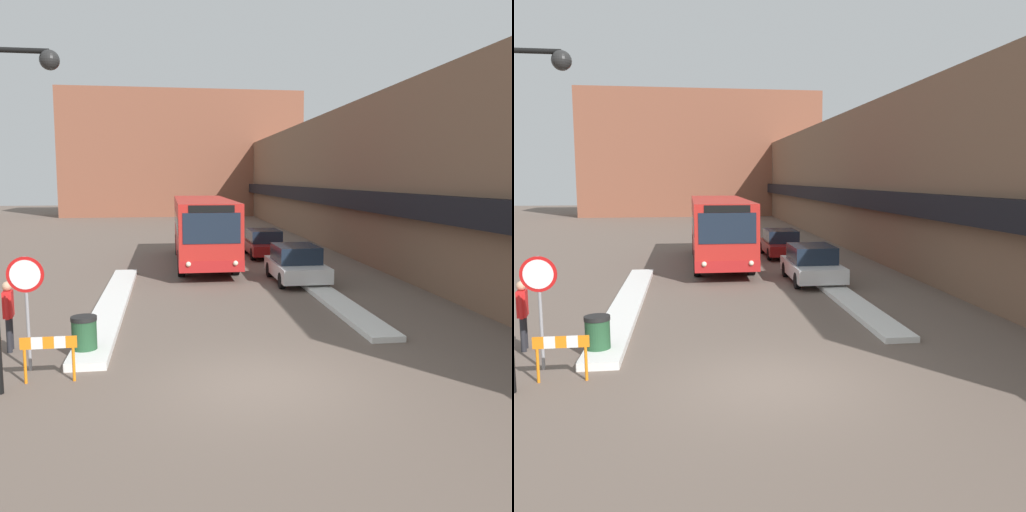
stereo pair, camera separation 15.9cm
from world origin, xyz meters
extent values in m
plane|color=#66564C|center=(0.00, 0.00, 0.00)|extent=(160.00, 160.00, 0.00)
cube|color=brown|center=(10.00, 24.00, 3.95)|extent=(5.00, 60.00, 7.89)
cube|color=black|center=(7.25, 24.00, 3.05)|extent=(0.50, 60.00, 0.90)
cube|color=brown|center=(0.00, 54.85, 6.73)|extent=(26.00, 8.00, 13.46)
cube|color=silver|center=(-3.60, 7.68, 0.09)|extent=(0.90, 12.71, 0.18)
cube|color=silver|center=(3.60, 7.57, 0.08)|extent=(0.90, 10.45, 0.16)
cube|color=red|center=(-0.14, 16.46, 1.79)|extent=(2.52, 11.04, 2.63)
cube|color=red|center=(-0.14, 16.46, 0.70)|extent=(2.54, 11.06, 0.46)
cube|color=#192333|center=(-0.14, 16.46, 2.16)|extent=(2.55, 10.16, 0.72)
cube|color=#192333|center=(-0.14, 10.93, 2.18)|extent=(2.22, 0.03, 1.18)
cube|color=black|center=(-0.14, 10.93, 2.92)|extent=(1.77, 0.03, 0.28)
sphere|color=#F2EAC6|center=(-1.05, 10.92, 0.82)|extent=(0.20, 0.20, 0.20)
sphere|color=#F2EAC6|center=(0.77, 10.92, 0.82)|extent=(0.20, 0.20, 0.20)
cylinder|color=black|center=(-1.28, 13.04, 0.55)|extent=(0.28, 1.11, 1.11)
cylinder|color=black|center=(1.00, 13.04, 0.55)|extent=(0.28, 1.11, 1.11)
cylinder|color=black|center=(-1.28, 19.88, 0.55)|extent=(0.28, 1.11, 1.11)
cylinder|color=black|center=(1.00, 19.88, 0.55)|extent=(0.28, 1.11, 1.11)
cube|color=silver|center=(3.20, 11.05, 0.52)|extent=(1.85, 4.24, 0.55)
cube|color=#192333|center=(3.20, 11.15, 1.13)|extent=(1.63, 2.33, 0.65)
cylinder|color=black|center=(4.05, 9.73, 0.30)|extent=(0.20, 0.61, 0.61)
cylinder|color=black|center=(2.35, 9.73, 0.30)|extent=(0.20, 0.61, 0.61)
cylinder|color=black|center=(4.05, 12.36, 0.30)|extent=(0.20, 0.61, 0.61)
cylinder|color=black|center=(2.35, 12.36, 0.30)|extent=(0.20, 0.61, 0.61)
cube|color=maroon|center=(3.20, 18.63, 0.51)|extent=(1.79, 4.42, 0.52)
cube|color=#192333|center=(3.20, 18.74, 1.08)|extent=(1.57, 2.43, 0.63)
cylinder|color=black|center=(4.01, 17.26, 0.31)|extent=(0.20, 0.62, 0.62)
cylinder|color=black|center=(2.39, 17.26, 0.31)|extent=(0.20, 0.62, 0.62)
cylinder|color=black|center=(4.01, 20.00, 0.31)|extent=(0.20, 0.62, 0.62)
cylinder|color=black|center=(2.39, 20.00, 0.31)|extent=(0.20, 0.62, 0.62)
cylinder|color=gray|center=(-4.76, 1.60, 1.23)|extent=(0.07, 0.07, 2.46)
cylinder|color=red|center=(-4.76, 1.58, 2.08)|extent=(0.76, 0.03, 0.76)
cylinder|color=white|center=(-4.76, 1.57, 2.08)|extent=(0.62, 0.02, 0.62)
cylinder|color=black|center=(-4.44, 0.30, 6.33)|extent=(1.20, 0.10, 0.10)
sphere|color=black|center=(-3.84, 0.30, 6.18)|extent=(0.36, 0.36, 0.36)
cylinder|color=#232328|center=(-5.58, 3.29, 0.41)|extent=(0.12, 0.12, 0.83)
cylinder|color=#232328|center=(-5.54, 3.00, 0.41)|extent=(0.12, 0.12, 0.83)
cube|color=red|center=(-5.56, 3.14, 1.14)|extent=(0.26, 0.47, 0.62)
sphere|color=tan|center=(-5.56, 3.14, 1.56)|extent=(0.23, 0.23, 0.23)
cylinder|color=red|center=(-5.59, 3.36, 1.11)|extent=(0.10, 0.10, 0.59)
cylinder|color=red|center=(-5.53, 2.92, 1.11)|extent=(0.10, 0.10, 0.59)
cylinder|color=#234C2D|center=(-3.74, 2.40, 0.42)|extent=(0.56, 0.56, 0.85)
cylinder|color=black|center=(-3.74, 2.40, 0.90)|extent=(0.59, 0.59, 0.10)
cylinder|color=orange|center=(-4.67, 0.79, 0.35)|extent=(0.06, 0.06, 0.70)
cylinder|color=orange|center=(-3.73, 0.79, 0.35)|extent=(0.06, 0.06, 0.70)
cube|color=orange|center=(-4.64, 0.79, 0.82)|extent=(0.22, 0.04, 0.24)
cube|color=white|center=(-4.42, 0.79, 0.82)|extent=(0.22, 0.04, 0.24)
cube|color=orange|center=(-4.20, 0.79, 0.82)|extent=(0.22, 0.04, 0.24)
cube|color=white|center=(-3.98, 0.79, 0.82)|extent=(0.22, 0.04, 0.24)
cube|color=orange|center=(-3.76, 0.79, 0.82)|extent=(0.22, 0.04, 0.24)
camera|label=1|loc=(-1.80, -10.74, 4.07)|focal=40.00mm
camera|label=2|loc=(-1.64, -10.77, 4.07)|focal=40.00mm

